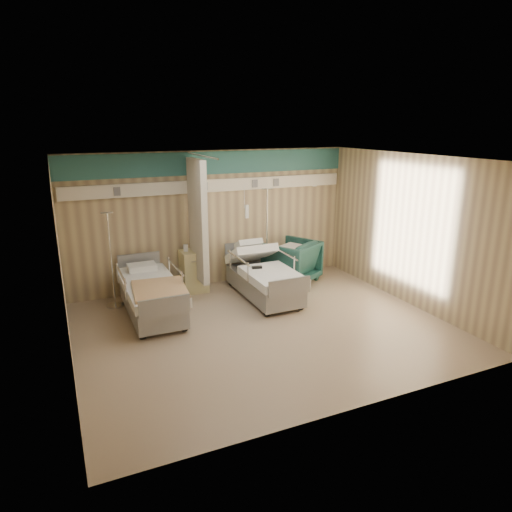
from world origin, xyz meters
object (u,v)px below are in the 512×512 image
(bed_right, at_px, (264,282))
(visitor_armchair, at_px, (292,261))
(bed_left, at_px, (152,299))
(bedside_cabinet, at_px, (194,271))
(iv_stand_right, at_px, (267,262))
(iv_stand_left, at_px, (114,288))

(bed_right, bearing_deg, visitor_armchair, 32.34)
(bed_left, bearing_deg, bedside_cabinet, 40.60)
(bed_right, height_order, visitor_armchair, visitor_armchair)
(visitor_armchair, bearing_deg, iv_stand_right, -63.70)
(bed_left, xyz_separation_m, bedside_cabinet, (1.05, 0.90, 0.11))
(bed_right, height_order, iv_stand_left, iv_stand_left)
(bed_right, bearing_deg, bedside_cabinet, 141.95)
(bedside_cabinet, height_order, visitor_armchair, visitor_armchair)
(bed_right, xyz_separation_m, bedside_cabinet, (-1.15, 0.90, 0.11))
(bed_left, distance_m, iv_stand_right, 2.85)
(bedside_cabinet, bearing_deg, bed_left, -139.40)
(bedside_cabinet, bearing_deg, iv_stand_right, 0.61)
(visitor_armchair, relative_size, iv_stand_left, 0.56)
(bed_left, distance_m, bedside_cabinet, 1.39)
(bed_left, xyz_separation_m, iv_stand_right, (2.70, 0.92, 0.10))
(bedside_cabinet, distance_m, iv_stand_left, 1.62)
(bed_right, xyz_separation_m, visitor_armchair, (0.95, 0.60, 0.14))
(bed_right, height_order, iv_stand_right, iv_stand_right)
(iv_stand_right, bearing_deg, bed_right, -118.59)
(bedside_cabinet, xyz_separation_m, visitor_armchair, (2.10, -0.30, 0.03))
(visitor_armchair, height_order, iv_stand_left, iv_stand_left)
(bed_left, xyz_separation_m, iv_stand_left, (-0.55, 0.70, 0.05))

